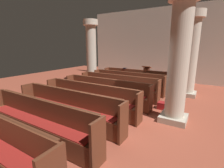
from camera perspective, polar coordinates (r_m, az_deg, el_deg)
ground_plane at (r=5.73m, az=0.59°, el=-9.17°), size 19.20×19.20×0.00m
back_wall at (r=10.97m, az=17.42°, el=13.01°), size 10.00×0.16×4.50m
pew_row_0 at (r=8.82m, az=8.23°, el=2.11°), size 3.67×0.46×0.94m
pew_row_1 at (r=7.94m, az=5.45°, el=0.95°), size 3.67×0.46×0.94m
pew_row_2 at (r=7.09m, az=1.99°, el=-0.49°), size 3.67×0.47×0.94m
pew_row_3 at (r=6.28m, az=-2.39°, el=-2.32°), size 3.67×0.46×0.94m
pew_row_4 at (r=5.52m, az=-8.03°, el=-4.64°), size 3.67×0.46×0.94m
pew_row_5 at (r=4.85m, az=-15.41°, el=-7.58°), size 3.67×0.47×0.94m
pew_row_6 at (r=4.29m, az=-25.07°, el=-11.17°), size 3.67×0.46×0.94m
pillar_aisle_side at (r=7.80m, az=26.06°, el=9.65°), size 0.82×0.82×3.60m
pillar_far_side at (r=9.53m, az=-7.31°, el=11.28°), size 0.82×0.82×3.60m
pillar_aisle_rear at (r=4.84m, az=22.54°, el=8.58°), size 0.80×0.80×3.60m
lectern at (r=9.59m, az=11.96°, el=2.57°), size 0.48×0.45×1.08m
hymn_book at (r=9.22m, az=4.50°, el=5.59°), size 0.13×0.20×0.04m
kneeler_box_red at (r=6.05m, az=17.62°, el=-7.31°), size 0.38×0.28×0.25m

